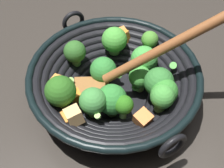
{
  "coord_description": "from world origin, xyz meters",
  "views": [
    {
      "loc": [
        0.39,
        -0.04,
        0.51
      ],
      "look_at": [
        -0.01,
        -0.0,
        0.03
      ],
      "focal_mm": 48.45,
      "sensor_mm": 36.0,
      "label": 1
    }
  ],
  "objects": [
    {
      "name": "wok",
      "position": [
        0.0,
        0.0,
        0.06
      ],
      "size": [
        0.36,
        0.39,
        0.25
      ],
      "color": "black",
      "rests_on": "ground"
    },
    {
      "name": "ground_plane",
      "position": [
        0.0,
        0.0,
        0.0
      ],
      "size": [
        4.0,
        4.0,
        0.0
      ],
      "primitive_type": "plane",
      "color": "#332D28"
    }
  ]
}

